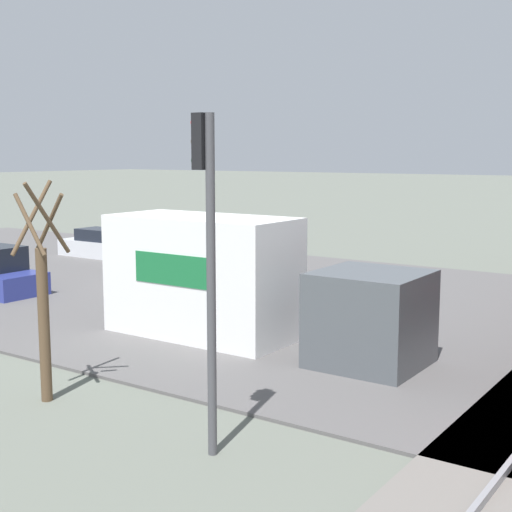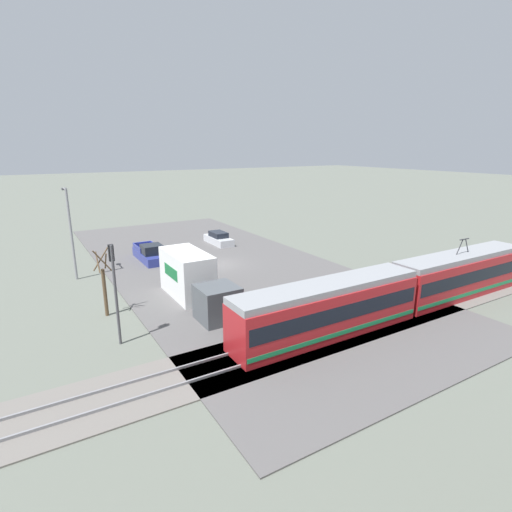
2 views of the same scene
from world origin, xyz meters
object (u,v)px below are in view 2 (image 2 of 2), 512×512
object	(u,v)px
traffic_light_pole	(114,282)
street_tree	(104,286)
pickup_truck	(150,254)
sedan_car_0	(218,239)
light_rail_tram	(401,290)
box_truck	(194,280)
street_lamp_near_crossing	(70,228)

from	to	relation	value
traffic_light_pole	street_tree	world-z (taller)	traffic_light_pole
pickup_truck	sedan_car_0	bearing A→B (deg)	-161.90
pickup_truck	traffic_light_pole	distance (m)	18.06
light_rail_tram	box_truck	xyz separation A→B (m)	(11.53, -9.31, -0.01)
sedan_car_0	street_tree	world-z (taller)	street_tree
light_rail_tram	sedan_car_0	xyz separation A→B (m)	(2.07, -24.79, -1.01)
box_truck	sedan_car_0	bearing A→B (deg)	-121.42
box_truck	street_lamp_near_crossing	world-z (taller)	street_lamp_near_crossing
pickup_truck	traffic_light_pole	size ratio (longest dim) A/B	0.97
street_lamp_near_crossing	pickup_truck	bearing A→B (deg)	-163.55
street_tree	street_lamp_near_crossing	size ratio (longest dim) A/B	0.60
light_rail_tram	sedan_car_0	world-z (taller)	light_rail_tram
box_truck	street_lamp_near_crossing	xyz separation A→B (m)	(6.87, -10.37, 2.90)
sedan_car_0	pickup_truck	bearing A→B (deg)	-161.90
traffic_light_pole	street_lamp_near_crossing	size ratio (longest dim) A/B	0.76
pickup_truck	light_rail_tram	bearing A→B (deg)	117.01
box_truck	street_tree	world-z (taller)	street_tree
light_rail_tram	pickup_truck	world-z (taller)	light_rail_tram
light_rail_tram	box_truck	distance (m)	14.82
sedan_car_0	box_truck	bearing A→B (deg)	-121.42
sedan_car_0	street_lamp_near_crossing	bearing A→B (deg)	-162.63
box_truck	traffic_light_pole	world-z (taller)	traffic_light_pole
sedan_car_0	street_tree	distance (m)	21.58
box_truck	sedan_car_0	world-z (taller)	box_truck
light_rail_tram	sedan_car_0	size ratio (longest dim) A/B	5.47
light_rail_tram	traffic_light_pole	world-z (taller)	traffic_light_pole
light_rail_tram	street_lamp_near_crossing	bearing A→B (deg)	-46.94
light_rail_tram	box_truck	world-z (taller)	light_rail_tram
traffic_light_pole	street_tree	distance (m)	4.91
street_tree	sedan_car_0	bearing A→B (deg)	-136.54
pickup_truck	sedan_car_0	world-z (taller)	pickup_truck
box_truck	pickup_truck	xyz separation A→B (m)	(-0.40, -12.52, -0.93)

